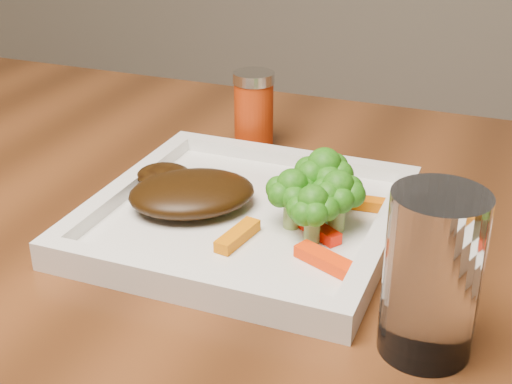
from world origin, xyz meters
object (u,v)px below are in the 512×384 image
at_px(plate, 246,220).
at_px(drinking_glass, 432,275).
at_px(steak, 192,193).
at_px(spice_shaker, 254,112).

bearing_deg(plate, drinking_glass, -32.75).
height_order(steak, spice_shaker, spice_shaker).
relative_size(plate, spice_shaker, 2.93).
bearing_deg(drinking_glass, steak, 154.39).
bearing_deg(plate, steak, -174.42).
xyz_separation_m(steak, spice_shaker, (-0.01, 0.18, 0.02)).
relative_size(plate, steak, 2.31).
distance_m(steak, spice_shaker, 0.18).
bearing_deg(spice_shaker, steak, -87.06).
xyz_separation_m(steak, drinking_glass, (0.23, -0.11, 0.03)).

